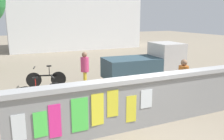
{
  "coord_description": "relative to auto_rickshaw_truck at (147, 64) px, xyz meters",
  "views": [
    {
      "loc": [
        -3.39,
        -5.31,
        3.02
      ],
      "look_at": [
        -0.07,
        2.03,
        1.21
      ],
      "focal_mm": 38.01,
      "sensor_mm": 36.0,
      "label": 1
    }
  ],
  "objects": [
    {
      "name": "poster_wall",
      "position": [
        -2.46,
        -3.67,
        -0.15
      ],
      "size": [
        7.5,
        0.42,
        1.45
      ],
      "color": "gray",
      "rests_on": "ground"
    },
    {
      "name": "person_walking",
      "position": [
        -2.91,
        0.22,
        0.09
      ],
      "size": [
        0.45,
        0.45,
        1.62
      ],
      "color": "yellow",
      "rests_on": "ground"
    },
    {
      "name": "bicycle_near",
      "position": [
        -4.82,
        -0.49,
        -0.54
      ],
      "size": [
        1.71,
        0.44,
        0.95
      ],
      "color": "black",
      "rests_on": "ground"
    },
    {
      "name": "bicycle_far",
      "position": [
        -4.32,
        1.4,
        -0.54
      ],
      "size": [
        1.67,
        0.57,
        0.95
      ],
      "color": "black",
      "rests_on": "ground"
    },
    {
      "name": "auto_rickshaw_truck",
      "position": [
        0.0,
        0.0,
        0.0
      ],
      "size": [
        3.68,
        1.71,
        1.85
      ],
      "color": "black",
      "rests_on": "ground"
    },
    {
      "name": "building_background",
      "position": [
        0.54,
        14.17,
        3.15
      ],
      "size": [
        12.5,
        5.05,
        8.06
      ],
      "color": "white",
      "rests_on": "ground"
    },
    {
      "name": "ground",
      "position": [
        -2.45,
        4.33,
        -0.9
      ],
      "size": [
        60.0,
        60.0,
        0.0
      ],
      "primitive_type": "plane",
      "color": "gray"
    },
    {
      "name": "person_bystander",
      "position": [
        -0.37,
        -2.82,
        0.09
      ],
      "size": [
        0.39,
        0.39,
        1.62
      ],
      "color": "#BF6626",
      "rests_on": "ground"
    },
    {
      "name": "motorcycle",
      "position": [
        -3.81,
        -2.27,
        -0.44
      ],
      "size": [
        1.87,
        0.69,
        0.87
      ],
      "color": "black",
      "rests_on": "ground"
    }
  ]
}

